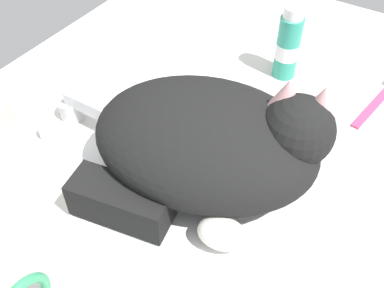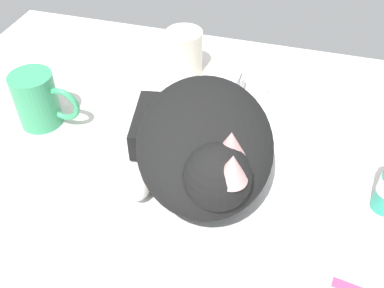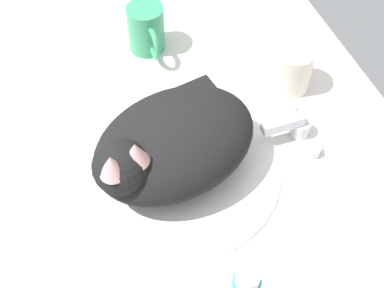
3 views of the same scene
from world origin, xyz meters
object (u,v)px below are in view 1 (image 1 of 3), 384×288
object	(u,v)px
faucet	(77,108)
toothbrush	(380,98)
toothpaste_bottle	(288,45)
cat	(212,143)

from	to	relation	value
faucet	toothbrush	bearing A→B (deg)	-52.35
toothpaste_bottle	faucet	bearing A→B (deg)	141.50
faucet	cat	world-z (taller)	cat
cat	toothbrush	size ratio (longest dim) A/B	2.16
cat	faucet	bearing A→B (deg)	90.00
faucet	cat	bearing A→B (deg)	-90.00
faucet	toothpaste_bottle	distance (cm)	33.86
faucet	toothbrush	world-z (taller)	faucet
cat	toothpaste_bottle	world-z (taller)	cat
faucet	toothbrush	xyz separation A→B (cm)	(28.06, -36.36, -1.59)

